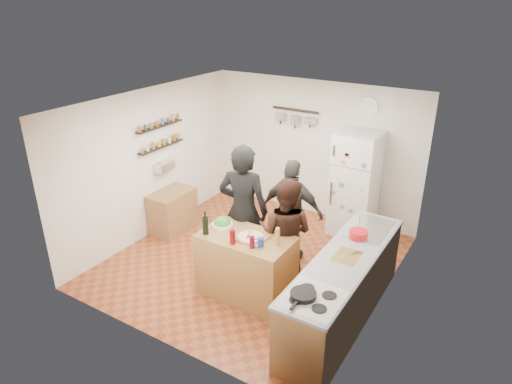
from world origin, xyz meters
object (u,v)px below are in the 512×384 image
Objects in this scene: pepper_mill at (278,237)px; side_table at (173,211)px; person_left at (243,211)px; wine_bottle at (205,226)px; skillet at (303,295)px; person_back at (292,212)px; salt_canister at (261,242)px; wall_clock at (369,107)px; prep_island at (246,266)px; fridge at (355,184)px; red_bowl at (358,234)px; salad_bowl at (222,225)px; person_center at (285,234)px; counter_run at (343,289)px.

pepper_mill is 2.77m from side_table.
person_left reaches higher than side_table.
wine_bottle reaches higher than skillet.
person_back is (0.60, 1.34, -0.20)m from wine_bottle.
salt_canister is (0.80, 0.10, -0.06)m from wine_bottle.
wall_clock reaches higher than person_left.
wall_clock reaches higher than prep_island.
fridge is 2.25× the size of side_table.
prep_island is 0.71m from pepper_mill.
red_bowl reaches higher than side_table.
skillet is at bearing -18.04° from wine_bottle.
person_left is (0.15, 0.69, -0.03)m from wine_bottle.
salt_canister is (0.72, -0.17, 0.03)m from salad_bowl.
person_back is 2.22m from skillet.
wine_bottle is at bearing -156.25° from prep_island.
salt_canister is 0.08× the size of person_center.
fridge is (0.25, 2.02, 0.08)m from person_center.
wall_clock is at bearing 78.40° from prep_island.
skillet is at bearing -91.89° from red_bowl.
skillet is at bearing -46.87° from pepper_mill.
wall_clock is at bearing 90.00° from fridge.
red_bowl reaches higher than prep_island.
counter_run is at bearing 8.49° from prep_island.
skillet is (1.65, -0.83, 0.01)m from salad_bowl.
person_back is (0.52, 1.07, -0.11)m from salad_bowl.
person_center is (0.83, 0.70, -0.21)m from wine_bottle.
skillet reaches higher than counter_run.
fridge is at bearing 86.94° from pepper_mill.
pepper_mill reaches higher than salad_bowl.
counter_run is 3.22m from wall_clock.
person_center is at bearing -96.03° from wall_clock.
person_center is at bearing 125.37° from skillet.
prep_island is at bearing -6.79° from salad_bowl.
counter_run is (0.88, 0.15, -0.56)m from pepper_mill.
prep_island is at bearing 78.22° from person_back.
counter_run is at bearing -11.26° from side_table.
salad_bowl is at bearing 57.45° from person_back.
salt_canister is at bearing -21.80° from prep_island.
counter_run is (1.68, -0.27, -0.55)m from person_left.
counter_run is at bearing -74.08° from wall_clock.
salad_bowl is 0.43m from person_left.
side_table is (-1.76, 0.41, -0.64)m from person_left.
person_back is at bearing 64.18° from salad_bowl.
prep_island is at bearing 111.26° from person_left.
salt_canister reaches higher than salad_bowl.
side_table is (-2.69, -1.62, -0.54)m from fridge.
red_bowl is at bearing -2.51° from side_table.
fridge reaches higher than salt_canister.
skillet is 3.78m from side_table.
salad_bowl is at bearing 73.50° from wine_bottle.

